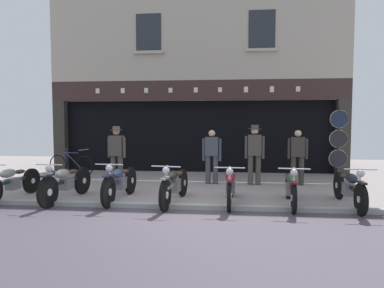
# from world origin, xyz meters

# --- Properties ---
(ground) EXTENTS (22.62, 22.00, 0.18)m
(ground) POSITION_xyz_m (0.00, -0.98, -0.04)
(ground) COLOR gray
(shop_facade) EXTENTS (10.92, 4.42, 6.85)m
(shop_facade) POSITION_xyz_m (0.00, 6.98, 1.81)
(shop_facade) COLOR black
(shop_facade) RESTS_ON ground
(motorcycle_far_left) EXTENTS (0.62, 2.00, 0.91)m
(motorcycle_far_left) POSITION_xyz_m (-3.94, 0.55, 0.42)
(motorcycle_far_left) COLOR black
(motorcycle_far_left) RESTS_ON ground
(motorcycle_left) EXTENTS (0.62, 2.10, 0.94)m
(motorcycle_left) POSITION_xyz_m (-2.60, 0.54, 0.44)
(motorcycle_left) COLOR black
(motorcycle_left) RESTS_ON ground
(motorcycle_center_left) EXTENTS (0.62, 2.10, 0.94)m
(motorcycle_center_left) POSITION_xyz_m (-1.37, 0.68, 0.44)
(motorcycle_center_left) COLOR black
(motorcycle_center_left) RESTS_ON ground
(motorcycle_center) EXTENTS (0.62, 2.09, 0.92)m
(motorcycle_center) POSITION_xyz_m (-0.07, 0.55, 0.43)
(motorcycle_center) COLOR black
(motorcycle_center) RESTS_ON ground
(motorcycle_center_right) EXTENTS (0.62, 1.97, 0.91)m
(motorcycle_center_right) POSITION_xyz_m (1.17, 0.62, 0.42)
(motorcycle_center_right) COLOR black
(motorcycle_center_right) RESTS_ON ground
(motorcycle_right) EXTENTS (0.62, 1.97, 0.90)m
(motorcycle_right) POSITION_xyz_m (2.48, 0.60, 0.41)
(motorcycle_right) COLOR black
(motorcycle_right) RESTS_ON ground
(motorcycle_far_right) EXTENTS (0.62, 2.08, 0.91)m
(motorcycle_far_right) POSITION_xyz_m (3.71, 0.62, 0.42)
(motorcycle_far_right) COLOR black
(motorcycle_far_right) RESTS_ON ground
(salesman_left) EXTENTS (0.55, 0.33, 1.70)m
(salesman_left) POSITION_xyz_m (-2.05, 2.50, 0.94)
(salesman_left) COLOR #47423D
(salesman_left) RESTS_ON ground
(shopkeeper_center) EXTENTS (0.56, 0.26, 1.59)m
(shopkeeper_center) POSITION_xyz_m (0.66, 2.96, 0.87)
(shopkeeper_center) COLOR #3D424C
(shopkeeper_center) RESTS_ON ground
(salesman_right) EXTENTS (0.56, 0.35, 1.74)m
(salesman_right) POSITION_xyz_m (1.90, 2.94, 0.97)
(salesman_right) COLOR #47423D
(salesman_right) RESTS_ON ground
(assistant_far_right) EXTENTS (0.56, 0.27, 1.59)m
(assistant_far_right) POSITION_xyz_m (3.13, 3.04, 0.87)
(assistant_far_right) COLOR #38332D
(assistant_far_right) RESTS_ON ground
(tyre_sign_pole) EXTENTS (0.55, 0.06, 2.29)m
(tyre_sign_pole) POSITION_xyz_m (4.48, 3.71, 1.29)
(tyre_sign_pole) COLOR #232328
(tyre_sign_pole) RESTS_ON ground
(advert_board_near) EXTENTS (0.66, 0.03, 0.92)m
(advert_board_near) POSITION_xyz_m (-2.49, 5.40, 1.69)
(advert_board_near) COLOR beige
(leaning_bicycle) EXTENTS (1.75, 0.60, 0.94)m
(leaning_bicycle) POSITION_xyz_m (-4.20, 4.05, 0.38)
(leaning_bicycle) COLOR black
(leaning_bicycle) RESTS_ON ground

